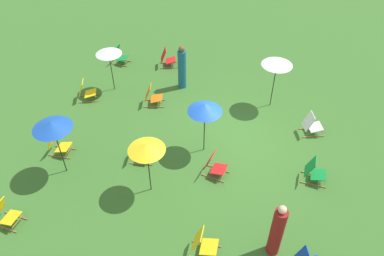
{
  "coord_description": "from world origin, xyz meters",
  "views": [
    {
      "loc": [
        -9.21,
        -0.54,
        8.8
      ],
      "look_at": [
        0.0,
        1.2,
        0.5
      ],
      "focal_mm": 34.91,
      "sensor_mm": 36.0,
      "label": 1
    }
  ],
  "objects_px": {
    "deckchair_9": "(120,55)",
    "person_0": "(182,68)",
    "umbrella_0": "(146,147)",
    "umbrella_3": "(205,108)",
    "deckchair_1": "(314,171)",
    "deckchair_10": "(167,58)",
    "deckchair_0": "(214,165)",
    "umbrella_2": "(52,125)",
    "deckchair_5": "(139,151)",
    "umbrella_1": "(108,52)",
    "deckchair_3": "(58,144)",
    "person_1": "(277,231)",
    "deckchair_8": "(152,96)",
    "deckchair_2": "(312,125)",
    "deckchair_6": "(203,244)",
    "deckchair_11": "(86,91)",
    "umbrella_4": "(277,62)",
    "deckchair_4": "(5,214)"
  },
  "relations": [
    {
      "from": "deckchair_3",
      "to": "person_1",
      "type": "relative_size",
      "value": 0.45
    },
    {
      "from": "umbrella_1",
      "to": "deckchair_10",
      "type": "bearing_deg",
      "value": -38.98
    },
    {
      "from": "deckchair_6",
      "to": "deckchair_1",
      "type": "bearing_deg",
      "value": -42.08
    },
    {
      "from": "deckchair_2",
      "to": "umbrella_2",
      "type": "xyz_separation_m",
      "value": [
        -3.24,
        7.6,
        1.53
      ]
    },
    {
      "from": "deckchair_10",
      "to": "deckchair_6",
      "type": "bearing_deg",
      "value": -176.03
    },
    {
      "from": "deckchair_9",
      "to": "deckchair_10",
      "type": "relative_size",
      "value": 0.97
    },
    {
      "from": "deckchair_6",
      "to": "umbrella_1",
      "type": "xyz_separation_m",
      "value": [
        6.46,
        4.69,
        1.33
      ]
    },
    {
      "from": "deckchair_9",
      "to": "person_0",
      "type": "relative_size",
      "value": 0.45
    },
    {
      "from": "umbrella_2",
      "to": "person_0",
      "type": "distance_m",
      "value": 5.9
    },
    {
      "from": "umbrella_3",
      "to": "deckchair_6",
      "type": "bearing_deg",
      "value": -170.95
    },
    {
      "from": "deckchair_1",
      "to": "person_0",
      "type": "xyz_separation_m",
      "value": [
        4.11,
        4.93,
        0.5
      ]
    },
    {
      "from": "deckchair_1",
      "to": "deckchair_2",
      "type": "relative_size",
      "value": 0.97
    },
    {
      "from": "umbrella_0",
      "to": "umbrella_2",
      "type": "height_order",
      "value": "umbrella_2"
    },
    {
      "from": "deckchair_11",
      "to": "umbrella_4",
      "type": "xyz_separation_m",
      "value": [
        0.96,
        -7.01,
        1.52
      ]
    },
    {
      "from": "deckchair_0",
      "to": "umbrella_0",
      "type": "relative_size",
      "value": 0.45
    },
    {
      "from": "person_0",
      "to": "deckchair_5",
      "type": "bearing_deg",
      "value": 155.46
    },
    {
      "from": "deckchair_2",
      "to": "deckchair_10",
      "type": "bearing_deg",
      "value": 45.04
    },
    {
      "from": "deckchair_11",
      "to": "person_1",
      "type": "xyz_separation_m",
      "value": [
        -5.25,
        -7.26,
        0.5
      ]
    },
    {
      "from": "person_0",
      "to": "deckchair_3",
      "type": "bearing_deg",
      "value": 126.52
    },
    {
      "from": "umbrella_1",
      "to": "umbrella_3",
      "type": "relative_size",
      "value": 0.94
    },
    {
      "from": "deckchair_1",
      "to": "deckchair_10",
      "type": "relative_size",
      "value": 0.97
    },
    {
      "from": "deckchair_0",
      "to": "umbrella_2",
      "type": "relative_size",
      "value": 0.42
    },
    {
      "from": "umbrella_0",
      "to": "umbrella_3",
      "type": "relative_size",
      "value": 0.98
    },
    {
      "from": "deckchair_2",
      "to": "umbrella_1",
      "type": "xyz_separation_m",
      "value": [
        1.26,
        7.62,
        1.33
      ]
    },
    {
      "from": "deckchair_2",
      "to": "deckchair_6",
      "type": "bearing_deg",
      "value": 135.17
    },
    {
      "from": "umbrella_3",
      "to": "deckchair_1",
      "type": "bearing_deg",
      "value": -100.99
    },
    {
      "from": "umbrella_0",
      "to": "umbrella_3",
      "type": "xyz_separation_m",
      "value": [
        1.96,
        -1.28,
        0.01
      ]
    },
    {
      "from": "deckchair_5",
      "to": "deckchair_9",
      "type": "xyz_separation_m",
      "value": [
        5.54,
        2.57,
        0.0
      ]
    },
    {
      "from": "deckchair_8",
      "to": "deckchair_10",
      "type": "relative_size",
      "value": 0.97
    },
    {
      "from": "deckchair_11",
      "to": "person_1",
      "type": "bearing_deg",
      "value": -143.57
    },
    {
      "from": "deckchair_5",
      "to": "deckchair_10",
      "type": "bearing_deg",
      "value": -0.53
    },
    {
      "from": "umbrella_2",
      "to": "umbrella_4",
      "type": "xyz_separation_m",
      "value": [
        4.61,
        -6.19,
        -0.01
      ]
    },
    {
      "from": "deckchair_3",
      "to": "umbrella_4",
      "type": "height_order",
      "value": "umbrella_4"
    },
    {
      "from": "deckchair_9",
      "to": "deckchair_11",
      "type": "bearing_deg",
      "value": -178.35
    },
    {
      "from": "umbrella_3",
      "to": "deckchair_0",
      "type": "bearing_deg",
      "value": -154.0
    },
    {
      "from": "deckchair_9",
      "to": "person_0",
      "type": "xyz_separation_m",
      "value": [
        -1.27,
        -3.07,
        0.5
      ]
    },
    {
      "from": "deckchair_0",
      "to": "umbrella_0",
      "type": "bearing_deg",
      "value": 133.4
    },
    {
      "from": "deckchair_3",
      "to": "deckchair_5",
      "type": "distance_m",
      "value": 2.69
    },
    {
      "from": "deckchair_1",
      "to": "deckchair_3",
      "type": "height_order",
      "value": "same"
    },
    {
      "from": "deckchair_10",
      "to": "person_1",
      "type": "xyz_separation_m",
      "value": [
        -8.18,
        -4.76,
        0.5
      ]
    },
    {
      "from": "deckchair_0",
      "to": "person_0",
      "type": "xyz_separation_m",
      "value": [
        4.42,
        1.93,
        0.5
      ]
    },
    {
      "from": "deckchair_6",
      "to": "deckchair_10",
      "type": "distance_m",
      "value": 9.06
    },
    {
      "from": "deckchair_4",
      "to": "deckchair_5",
      "type": "relative_size",
      "value": 1.0
    },
    {
      "from": "deckchair_0",
      "to": "umbrella_3",
      "type": "distance_m",
      "value": 1.78
    },
    {
      "from": "deckchair_3",
      "to": "deckchair_6",
      "type": "relative_size",
      "value": 1.0
    },
    {
      "from": "deckchair_1",
      "to": "deckchair_8",
      "type": "bearing_deg",
      "value": 70.78
    },
    {
      "from": "deckchair_5",
      "to": "umbrella_0",
      "type": "relative_size",
      "value": 0.44
    },
    {
      "from": "deckchair_1",
      "to": "person_0",
      "type": "relative_size",
      "value": 0.45
    },
    {
      "from": "deckchair_3",
      "to": "person_0",
      "type": "bearing_deg",
      "value": -33.85
    },
    {
      "from": "umbrella_2",
      "to": "umbrella_4",
      "type": "height_order",
      "value": "umbrella_2"
    }
  ]
}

